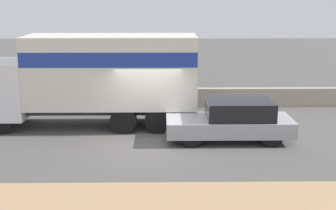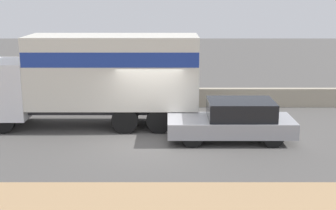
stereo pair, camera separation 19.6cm
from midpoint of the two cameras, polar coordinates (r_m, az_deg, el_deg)
ground_plane at (r=16.81m, az=-2.18°, el=-4.62°), size 80.00×80.00×0.00m
stone_wall_backdrop at (r=22.03m, az=-1.70°, el=0.92°), size 60.00×0.35×0.87m
box_truck at (r=18.63m, az=-8.49°, el=3.77°), size 8.41×2.40×3.64m
car_hatchback at (r=17.04m, az=8.16°, el=-1.87°), size 4.53×1.85×1.48m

